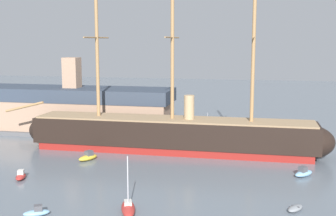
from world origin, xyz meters
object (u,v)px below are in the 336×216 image
sailboat_distant_centre (208,131)px  dinghy_mid_right (295,208)px  motorboat_mid_left (21,176)px  motorboat_alongside_bow (88,157)px  sailboat_near_centre (128,208)px  motorboat_alongside_stern (303,173)px  sailboat_far_left (55,131)px  dockside_warehouse_left (69,110)px  motorboat_foreground_left (37,212)px  tall_ship (172,134)px

sailboat_distant_centre → dinghy_mid_right: bearing=-70.1°
motorboat_mid_left → motorboat_alongside_bow: motorboat_alongside_bow is taller
motorboat_mid_left → dinghy_mid_right: bearing=-6.4°
sailboat_near_centre → motorboat_alongside_stern: bearing=41.1°
dinghy_mid_right → sailboat_far_left: (-48.23, 35.17, 0.10)m
dinghy_mid_right → dockside_warehouse_left: (-45.44, 36.84, 4.66)m
sailboat_far_left → dockside_warehouse_left: bearing=30.9°
motorboat_alongside_stern → motorboat_foreground_left: bearing=-145.3°
motorboat_mid_left → motorboat_alongside_stern: size_ratio=0.91×
sailboat_far_left → sailboat_distant_centre: bearing=12.1°
tall_ship → motorboat_mid_left: bearing=-132.1°
dinghy_mid_right → dockside_warehouse_left: 58.68m
tall_ship → motorboat_alongside_stern: (22.07, -10.60, -2.69)m
motorboat_alongside_bow → motorboat_alongside_stern: motorboat_alongside_bow is taller
motorboat_foreground_left → dockside_warehouse_left: (-16.15, 44.50, 4.54)m
motorboat_mid_left → dockside_warehouse_left: (-7.11, 32.52, 4.52)m
motorboat_foreground_left → dinghy_mid_right: (29.29, 7.67, -0.12)m
motorboat_foreground_left → sailboat_distant_centre: 51.81m
motorboat_mid_left → motorboat_alongside_stern: 41.71m
motorboat_alongside_bow → sailboat_distant_centre: size_ratio=0.91×
sailboat_near_centre → motorboat_alongside_stern: 28.49m
motorboat_foreground_left → dinghy_mid_right: bearing=14.7°
tall_ship → dinghy_mid_right: bearing=-51.3°
dinghy_mid_right → motorboat_alongside_bow: 36.29m
dinghy_mid_right → dockside_warehouse_left: size_ratio=0.06×
motorboat_alongside_bow → sailboat_distant_centre: (17.29, 26.31, -0.18)m
tall_ship → motorboat_mid_left: size_ratio=18.15×
motorboat_alongside_bow → motorboat_alongside_stern: 34.86m
tall_ship → dockside_warehouse_left: size_ratio=1.24×
motorboat_mid_left → motorboat_alongside_bow: bearing=63.8°
motorboat_mid_left → motorboat_foreground_left: bearing=-53.0°
sailboat_near_centre → motorboat_mid_left: sailboat_near_centre is taller
motorboat_foreground_left → motorboat_mid_left: 15.01m
motorboat_foreground_left → motorboat_mid_left: (-9.04, 11.99, 0.02)m
tall_ship → motorboat_foreground_left: 33.88m
tall_ship → motorboat_alongside_stern: size_ratio=16.51×
motorboat_foreground_left → motorboat_alongside_bow: motorboat_alongside_bow is taller
tall_ship → sailboat_near_centre: bearing=-88.8°
dinghy_mid_right → sailboat_near_centre: bearing=-166.6°
dinghy_mid_right → motorboat_alongside_stern: size_ratio=0.79×
tall_ship → motorboat_alongside_bow: bearing=-145.2°
sailboat_near_centre → motorboat_alongside_stern: (21.46, 18.75, -0.05)m
dinghy_mid_right → dockside_warehouse_left: dockside_warehouse_left is taller
motorboat_mid_left → tall_ship: bearing=47.9°
sailboat_far_left → motorboat_alongside_stern: bearing=-22.6°
sailboat_far_left → sailboat_near_centre: bearing=-53.9°
motorboat_foreground_left → dinghy_mid_right: 30.27m
motorboat_foreground_left → sailboat_far_left: sailboat_far_left is taller
tall_ship → dinghy_mid_right: (19.87, -24.76, -2.90)m
motorboat_mid_left → sailboat_distant_centre: bearing=58.7°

